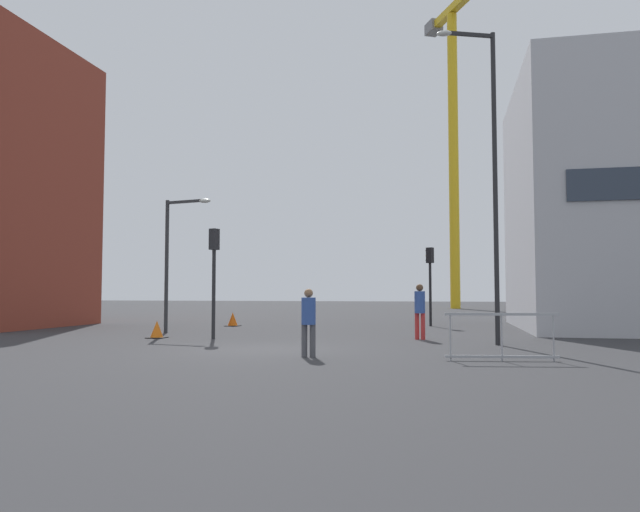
{
  "coord_description": "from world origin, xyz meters",
  "views": [
    {
      "loc": [
        4.82,
        -15.78,
        1.56
      ],
      "look_at": [
        0.0,
        7.45,
        2.95
      ],
      "focal_mm": 34.09,
      "sensor_mm": 36.0,
      "label": 1
    }
  ],
  "objects_px": {
    "construction_crane": "(454,118)",
    "pedestrian_walking": "(420,307)",
    "traffic_light_near": "(430,273)",
    "traffic_cone_by_barrier": "(157,330)",
    "traffic_light_crosswalk": "(214,264)",
    "pedestrian_waiting": "(309,317)",
    "streetlamp_short": "(174,250)",
    "traffic_cone_on_verge": "(233,320)",
    "streetlamp_tall": "(489,164)"
  },
  "relations": [
    {
      "from": "streetlamp_short",
      "to": "pedestrian_waiting",
      "type": "bearing_deg",
      "value": -45.97
    },
    {
      "from": "streetlamp_short",
      "to": "pedestrian_walking",
      "type": "distance_m",
      "value": 9.5
    },
    {
      "from": "traffic_cone_on_verge",
      "to": "streetlamp_short",
      "type": "bearing_deg",
      "value": -97.09
    },
    {
      "from": "streetlamp_short",
      "to": "traffic_cone_on_verge",
      "type": "height_order",
      "value": "streetlamp_short"
    },
    {
      "from": "streetlamp_tall",
      "to": "pedestrian_waiting",
      "type": "distance_m",
      "value": 7.59
    },
    {
      "from": "streetlamp_tall",
      "to": "traffic_light_crosswalk",
      "type": "distance_m",
      "value": 9.3
    },
    {
      "from": "streetlamp_tall",
      "to": "traffic_cone_by_barrier",
      "type": "relative_size",
      "value": 15.92
    },
    {
      "from": "pedestrian_waiting",
      "to": "traffic_cone_on_verge",
      "type": "xyz_separation_m",
      "value": [
        -6.21,
        11.91,
        -0.66
      ]
    },
    {
      "from": "streetlamp_short",
      "to": "traffic_light_crosswalk",
      "type": "relative_size",
      "value": 1.38
    },
    {
      "from": "traffic_light_near",
      "to": "construction_crane",
      "type": "bearing_deg",
      "value": 86.85
    },
    {
      "from": "streetlamp_tall",
      "to": "traffic_light_near",
      "type": "relative_size",
      "value": 2.62
    },
    {
      "from": "construction_crane",
      "to": "pedestrian_waiting",
      "type": "height_order",
      "value": "construction_crane"
    },
    {
      "from": "pedestrian_walking",
      "to": "traffic_cone_on_verge",
      "type": "xyz_separation_m",
      "value": [
        -8.59,
        6.02,
        -0.77
      ]
    },
    {
      "from": "pedestrian_walking",
      "to": "traffic_light_crosswalk",
      "type": "bearing_deg",
      "value": -170.74
    },
    {
      "from": "traffic_light_crosswalk",
      "to": "pedestrian_waiting",
      "type": "relative_size",
      "value": 2.24
    },
    {
      "from": "construction_crane",
      "to": "traffic_light_near",
      "type": "distance_m",
      "value": 32.57
    },
    {
      "from": "streetlamp_tall",
      "to": "traffic_cone_by_barrier",
      "type": "xyz_separation_m",
      "value": [
        -10.81,
        0.5,
        -5.07
      ]
    },
    {
      "from": "construction_crane",
      "to": "pedestrian_walking",
      "type": "bearing_deg",
      "value": -92.69
    },
    {
      "from": "traffic_light_crosswalk",
      "to": "traffic_cone_by_barrier",
      "type": "distance_m",
      "value": 2.96
    },
    {
      "from": "streetlamp_short",
      "to": "traffic_light_crosswalk",
      "type": "distance_m",
      "value": 3.44
    },
    {
      "from": "traffic_light_near",
      "to": "pedestrian_walking",
      "type": "xyz_separation_m",
      "value": [
        -0.14,
        -7.84,
        -1.36
      ]
    },
    {
      "from": "traffic_cone_on_verge",
      "to": "pedestrian_waiting",
      "type": "bearing_deg",
      "value": -62.44
    },
    {
      "from": "traffic_light_crosswalk",
      "to": "traffic_light_near",
      "type": "bearing_deg",
      "value": 52.61
    },
    {
      "from": "pedestrian_waiting",
      "to": "traffic_cone_on_verge",
      "type": "height_order",
      "value": "pedestrian_waiting"
    },
    {
      "from": "traffic_light_near",
      "to": "traffic_cone_on_verge",
      "type": "bearing_deg",
      "value": -168.25
    },
    {
      "from": "pedestrian_waiting",
      "to": "pedestrian_walking",
      "type": "bearing_deg",
      "value": 67.99
    },
    {
      "from": "pedestrian_walking",
      "to": "streetlamp_tall",
      "type": "bearing_deg",
      "value": -37.68
    },
    {
      "from": "pedestrian_waiting",
      "to": "streetlamp_short",
      "type": "bearing_deg",
      "value": 134.03
    },
    {
      "from": "pedestrian_waiting",
      "to": "traffic_cone_on_verge",
      "type": "relative_size",
      "value": 2.65
    },
    {
      "from": "construction_crane",
      "to": "streetlamp_tall",
      "type": "relative_size",
      "value": 3.05
    },
    {
      "from": "construction_crane",
      "to": "streetlamp_tall",
      "type": "xyz_separation_m",
      "value": [
        0.42,
        -38.25,
        -12.27
      ]
    },
    {
      "from": "streetlamp_tall",
      "to": "traffic_light_crosswalk",
      "type": "xyz_separation_m",
      "value": [
        -8.83,
        0.56,
        -2.87
      ]
    },
    {
      "from": "streetlamp_tall",
      "to": "traffic_cone_on_verge",
      "type": "xyz_separation_m",
      "value": [
        -10.73,
        7.68,
        -5.05
      ]
    },
    {
      "from": "pedestrian_waiting",
      "to": "traffic_light_crosswalk",
      "type": "bearing_deg",
      "value": 131.93
    },
    {
      "from": "construction_crane",
      "to": "pedestrian_walking",
      "type": "xyz_separation_m",
      "value": [
        -1.72,
        -36.6,
        -16.55
      ]
    },
    {
      "from": "construction_crane",
      "to": "traffic_cone_on_verge",
      "type": "distance_m",
      "value": 36.62
    },
    {
      "from": "traffic_light_near",
      "to": "pedestrian_waiting",
      "type": "bearing_deg",
      "value": -100.4
    },
    {
      "from": "traffic_light_near",
      "to": "traffic_cone_by_barrier",
      "type": "xyz_separation_m",
      "value": [
        -8.81,
        -8.99,
        -2.14
      ]
    },
    {
      "from": "construction_crane",
      "to": "traffic_cone_on_verge",
      "type": "height_order",
      "value": "construction_crane"
    },
    {
      "from": "streetlamp_tall",
      "to": "traffic_light_near",
      "type": "xyz_separation_m",
      "value": [
        -2.0,
        9.49,
        -2.93
      ]
    },
    {
      "from": "pedestrian_waiting",
      "to": "traffic_cone_by_barrier",
      "type": "height_order",
      "value": "pedestrian_waiting"
    },
    {
      "from": "pedestrian_walking",
      "to": "construction_crane",
      "type": "bearing_deg",
      "value": 87.31
    },
    {
      "from": "pedestrian_waiting",
      "to": "traffic_cone_on_verge",
      "type": "distance_m",
      "value": 13.45
    },
    {
      "from": "traffic_light_crosswalk",
      "to": "pedestrian_waiting",
      "type": "bearing_deg",
      "value": -48.07
    },
    {
      "from": "traffic_light_near",
      "to": "traffic_cone_by_barrier",
      "type": "distance_m",
      "value": 12.77
    },
    {
      "from": "traffic_light_crosswalk",
      "to": "traffic_cone_by_barrier",
      "type": "height_order",
      "value": "traffic_light_crosswalk"
    },
    {
      "from": "pedestrian_walking",
      "to": "traffic_cone_on_verge",
      "type": "bearing_deg",
      "value": 144.97
    },
    {
      "from": "traffic_light_near",
      "to": "pedestrian_walking",
      "type": "height_order",
      "value": "traffic_light_near"
    },
    {
      "from": "streetlamp_short",
      "to": "traffic_light_crosswalk",
      "type": "height_order",
      "value": "streetlamp_short"
    },
    {
      "from": "traffic_light_near",
      "to": "traffic_cone_by_barrier",
      "type": "relative_size",
      "value": 6.07
    }
  ]
}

